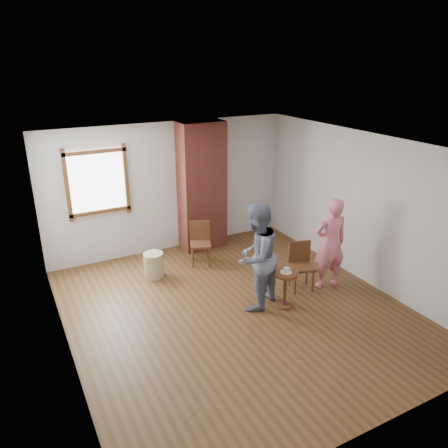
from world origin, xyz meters
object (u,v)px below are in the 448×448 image
at_px(stoneware_crock, 154,265).
at_px(person_pink, 330,244).
at_px(dining_chair_right, 301,263).
at_px(side_table, 285,284).
at_px(dining_chair_left, 200,240).
at_px(man, 256,257).

bearing_deg(stoneware_crock, person_pink, -34.10).
height_order(dining_chair_right, side_table, dining_chair_right).
relative_size(stoneware_crock, dining_chair_left, 0.56).
distance_m(stoneware_crock, man, 2.12).
height_order(stoneware_crock, man, man).
bearing_deg(side_table, man, 151.66).
bearing_deg(man, person_pink, 150.43).
bearing_deg(stoneware_crock, side_table, -51.74).
xyz_separation_m(side_table, man, (-0.42, 0.23, 0.47)).
distance_m(dining_chair_left, dining_chair_right, 2.01).
height_order(dining_chair_right, man, man).
bearing_deg(dining_chair_right, man, -152.20).
distance_m(man, person_pink, 1.45).
height_order(dining_chair_left, dining_chair_right, dining_chair_left).
xyz_separation_m(dining_chair_right, man, (-1.02, -0.17, 0.41)).
bearing_deg(person_pink, dining_chair_left, -39.67).
height_order(side_table, person_pink, person_pink).
xyz_separation_m(dining_chair_left, dining_chair_right, (1.12, -1.66, -0.00)).
relative_size(dining_chair_right, man, 0.47).
bearing_deg(person_pink, man, 9.30).
relative_size(man, person_pink, 1.08).
xyz_separation_m(stoneware_crock, dining_chair_left, (0.99, 0.14, 0.23)).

